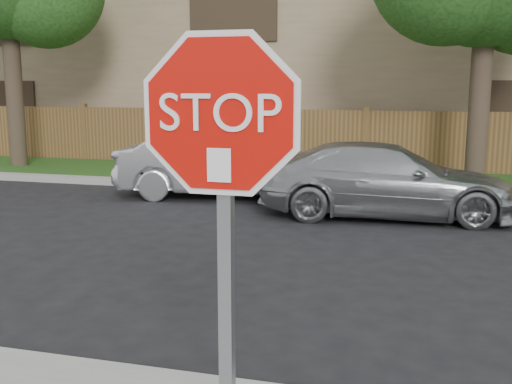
% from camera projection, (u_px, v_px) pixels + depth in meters
% --- Properties ---
extents(far_curb, '(70.00, 0.30, 0.15)m').
position_uv_depth(far_curb, '(351.00, 192.00, 12.25)').
color(far_curb, gray).
rests_on(far_curb, ground).
extents(grass_strip, '(70.00, 3.00, 0.12)m').
position_uv_depth(grass_strip, '(359.00, 181.00, 13.82)').
color(grass_strip, '#1E4714').
rests_on(grass_strip, ground).
extents(fence, '(70.00, 0.12, 1.60)m').
position_uv_depth(fence, '(366.00, 142.00, 15.21)').
color(fence, brown).
rests_on(fence, ground).
extents(apartment_building, '(35.20, 9.20, 7.20)m').
position_uv_depth(apartment_building, '(383.00, 45.00, 20.04)').
color(apartment_building, '#887454').
rests_on(apartment_building, ground).
extents(stop_sign, '(1.01, 0.13, 2.55)m').
position_uv_depth(stop_sign, '(222.00, 186.00, 2.68)').
color(stop_sign, gray).
rests_on(stop_sign, sidewalk_near).
extents(sedan_left, '(4.35, 2.03, 1.38)m').
position_uv_depth(sedan_left, '(223.00, 163.00, 12.04)').
color(sedan_left, silver).
rests_on(sedan_left, ground).
extents(sedan_right, '(4.50, 2.13, 1.27)m').
position_uv_depth(sedan_right, '(386.00, 180.00, 10.31)').
color(sedan_right, '#9DA1A4').
rests_on(sedan_right, ground).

